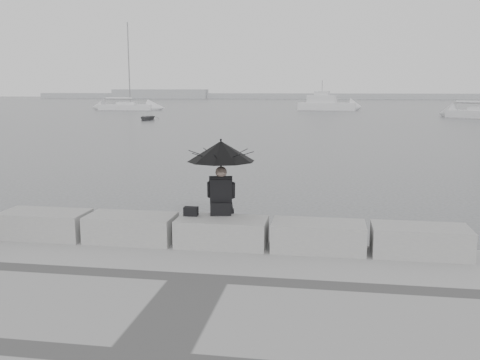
% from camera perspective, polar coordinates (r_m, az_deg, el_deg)
% --- Properties ---
extents(ground, '(360.00, 360.00, 0.00)m').
position_cam_1_polar(ground, '(10.22, -1.41, -8.99)').
color(ground, '#414345').
rests_on(ground, ground).
extents(stone_block_far_left, '(1.60, 0.80, 0.50)m').
position_cam_1_polar(stone_block_far_left, '(10.75, -20.06, -4.48)').
color(stone_block_far_left, gray).
rests_on(stone_block_far_left, promenade).
extents(stone_block_left, '(1.60, 0.80, 0.50)m').
position_cam_1_polar(stone_block_left, '(10.04, -11.53, -5.07)').
color(stone_block_left, gray).
rests_on(stone_block_left, promenade).
extents(stone_block_centre, '(1.60, 0.80, 0.50)m').
position_cam_1_polar(stone_block_centre, '(9.58, -1.93, -5.60)').
color(stone_block_centre, gray).
rests_on(stone_block_centre, promenade).
extents(stone_block_right, '(1.60, 0.80, 0.50)m').
position_cam_1_polar(stone_block_right, '(9.40, 8.34, -5.99)').
color(stone_block_right, gray).
rests_on(stone_block_right, promenade).
extents(stone_block_far_right, '(1.60, 0.80, 0.50)m').
position_cam_1_polar(stone_block_far_right, '(9.53, 18.66, -6.19)').
color(stone_block_far_right, gray).
rests_on(stone_block_far_right, promenade).
extents(seated_person, '(1.23, 1.23, 1.39)m').
position_cam_1_polar(seated_person, '(9.67, -2.06, 2.23)').
color(seated_person, black).
rests_on(seated_person, stone_block_centre).
extents(bag, '(0.25, 0.14, 0.16)m').
position_cam_1_polar(bag, '(9.74, -5.25, -3.35)').
color(bag, black).
rests_on(bag, stone_block_centre).
extents(distant_landmass, '(180.00, 8.00, 2.80)m').
position_cam_1_polar(distant_landmass, '(164.33, 5.94, 8.93)').
color(distant_landmass, '#999C9E').
rests_on(distant_landmass, ground).
extents(sailboat_left, '(8.26, 2.43, 12.90)m').
position_cam_1_polar(sailboat_left, '(82.93, -11.96, 7.68)').
color(sailboat_left, '#BCBCBF').
rests_on(sailboat_left, ground).
extents(motor_cruiser, '(8.78, 3.99, 4.50)m').
position_cam_1_polar(motor_cruiser, '(81.42, 9.31, 8.00)').
color(motor_cruiser, '#BCBCBF').
rests_on(motor_cruiser, ground).
extents(dinghy, '(3.03, 1.32, 0.51)m').
position_cam_1_polar(dinghy, '(56.43, -9.89, 6.58)').
color(dinghy, slate).
rests_on(dinghy, ground).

